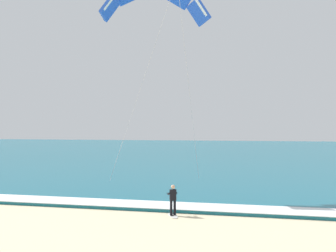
# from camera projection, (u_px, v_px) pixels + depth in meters

# --- Properties ---
(sea) EXTENTS (200.00, 120.00, 0.20)m
(sea) POSITION_uv_depth(u_px,v_px,m) (245.00, 151.00, 79.87)
(sea) COLOR #146075
(sea) RESTS_ON ground
(surf_foam) EXTENTS (200.00, 2.17, 0.04)m
(surf_foam) POSITION_uv_depth(u_px,v_px,m) (213.00, 207.00, 22.37)
(surf_foam) COLOR white
(surf_foam) RESTS_ON sea
(surfboard) EXTENTS (0.99, 1.46, 0.09)m
(surfboard) POSITION_uv_depth(u_px,v_px,m) (173.00, 216.00, 21.12)
(surfboard) COLOR white
(surfboard) RESTS_ON ground
(kitesurfer) EXTENTS (0.66, 0.66, 1.69)m
(kitesurfer) POSITION_uv_depth(u_px,v_px,m) (173.00, 199.00, 21.14)
(kitesurfer) COLOR black
(kitesurfer) RESTS_ON ground
(kite_primary) EXTENTS (7.29, 7.31, 13.76)m
(kite_primary) POSITION_uv_depth(u_px,v_px,m) (155.00, 0.00, 27.45)
(kite_primary) COLOR blue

